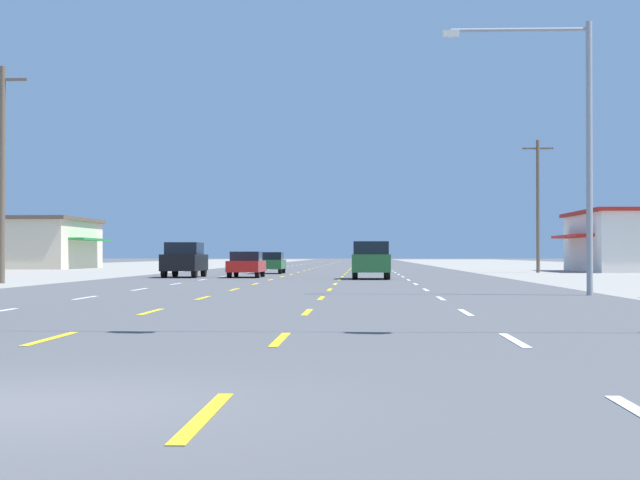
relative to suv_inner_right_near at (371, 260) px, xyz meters
name	(u,v)px	position (x,y,z in m)	size (l,w,h in m)	color
ground_plane	(322,273)	(-3.37, 19.26, -1.03)	(572.00, 572.00, 0.00)	#4C4C4F
lane_markings	(336,267)	(-3.37, 57.76, -1.02)	(10.64, 227.60, 0.01)	white
suv_inner_right_near	(371,260)	(0.00, 0.00, 0.00)	(1.98, 4.90, 1.98)	#235B2D
sedan_inner_left_mid	(246,264)	(-7.02, 3.60, -0.27)	(1.80, 4.50, 1.46)	red
suv_far_left_midfar	(184,259)	(-10.56, 3.69, 0.00)	(1.98, 4.90, 1.98)	black
sedan_inner_left_far	(271,262)	(-6.73, 15.76, -0.27)	(1.80, 4.50, 1.46)	#235B2D
storefront_left_row_2	(23,243)	(-32.25, 41.45, 1.35)	(13.08, 15.06, 4.71)	beige
streetlight_right_row_0	(571,132)	(6.22, -21.98, 4.14)	(4.73, 0.26, 8.69)	gray
utility_pole_left_row_0	(2,170)	(-16.52, -9.30, 4.03)	(2.20, 0.26, 9.72)	brown
utility_pole_right_row_1	(538,204)	(12.08, 20.13, 3.92)	(2.20, 0.26, 9.50)	brown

